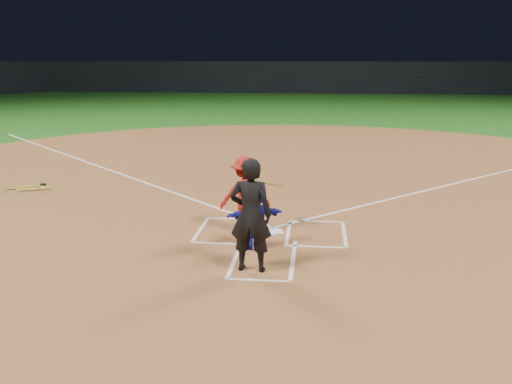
# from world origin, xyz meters

# --- Properties ---
(ground) EXTENTS (120.00, 120.00, 0.00)m
(ground) POSITION_xyz_m (0.00, 0.00, 0.00)
(ground) COLOR #195615
(ground) RESTS_ON ground
(home_plate_dirt) EXTENTS (28.00, 28.00, 0.01)m
(home_plate_dirt) POSITION_xyz_m (0.00, 6.00, 0.01)
(home_plate_dirt) COLOR brown
(home_plate_dirt) RESTS_ON ground
(stadium_wall_far) EXTENTS (80.00, 1.20, 3.20)m
(stadium_wall_far) POSITION_xyz_m (0.00, 48.00, 1.60)
(stadium_wall_far) COLOR black
(stadium_wall_far) RESTS_ON ground
(home_plate) EXTENTS (0.60, 0.60, 0.02)m
(home_plate) POSITION_xyz_m (0.00, 0.00, 0.02)
(home_plate) COLOR white
(home_plate) RESTS_ON home_plate_dirt
(on_deck_circle) EXTENTS (1.70, 1.70, 0.01)m
(on_deck_circle) POSITION_xyz_m (-7.35, 3.43, 0.02)
(on_deck_circle) COLOR brown
(on_deck_circle) RESTS_ON home_plate_dirt
(on_deck_logo) EXTENTS (0.80, 0.80, 0.00)m
(on_deck_logo) POSITION_xyz_m (-7.35, 3.43, 0.02)
(on_deck_logo) COLOR gold
(on_deck_logo) RESTS_ON on_deck_circle
(on_deck_bat_a) EXTENTS (0.40, 0.79, 0.06)m
(on_deck_bat_a) POSITION_xyz_m (-7.20, 3.68, 0.05)
(on_deck_bat_a) COLOR olive
(on_deck_bat_a) RESTS_ON on_deck_circle
(on_deck_bat_b) EXTENTS (0.74, 0.52, 0.06)m
(on_deck_bat_b) POSITION_xyz_m (-7.55, 3.33, 0.05)
(on_deck_bat_b) COLOR olive
(on_deck_bat_b) RESTS_ON on_deck_circle
(on_deck_bat_c) EXTENTS (0.80, 0.39, 0.06)m
(on_deck_bat_c) POSITION_xyz_m (-7.05, 3.13, 0.05)
(on_deck_bat_c) COLOR olive
(on_deck_bat_c) RESTS_ON on_deck_circle
(bat_weight_donut) EXTENTS (0.19, 0.19, 0.05)m
(bat_weight_donut) POSITION_xyz_m (-7.15, 3.83, 0.05)
(bat_weight_donut) COLOR black
(bat_weight_donut) RESTS_ON on_deck_circle
(catcher) EXTENTS (1.22, 0.82, 1.26)m
(catcher) POSITION_xyz_m (-0.22, -1.10, 0.64)
(catcher) COLOR #1516AA
(catcher) RESTS_ON home_plate_dirt
(umpire) EXTENTS (0.78, 0.53, 2.06)m
(umpire) POSITION_xyz_m (-0.19, -2.32, 1.04)
(umpire) COLOR black
(umpire) RESTS_ON home_plate_dirt
(chalk_markings) EXTENTS (28.35, 17.32, 0.01)m
(chalk_markings) POSITION_xyz_m (0.00, 5.29, 0.01)
(chalk_markings) COLOR white
(chalk_markings) RESTS_ON home_plate_dirt
(batter_at_plate) EXTENTS (1.40, 0.96, 1.69)m
(batter_at_plate) POSITION_xyz_m (-0.56, -0.10, 0.86)
(batter_at_plate) COLOR #B01A13
(batter_at_plate) RESTS_ON home_plate_dirt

